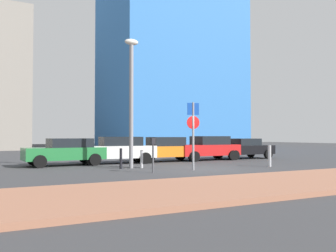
{
  "coord_description": "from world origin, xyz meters",
  "views": [
    {
      "loc": [
        -8.93,
        -14.22,
        1.56
      ],
      "look_at": [
        -0.05,
        3.36,
        2.14
      ],
      "focal_mm": 37.52,
      "sensor_mm": 36.0,
      "label": 1
    }
  ],
  "objects_px": {
    "parked_car_orange": "(166,149)",
    "parking_meter": "(153,150)",
    "parked_car_green": "(66,151)",
    "parked_car_white": "(117,149)",
    "traffic_bollard_far": "(142,159)",
    "street_lamp": "(131,91)",
    "traffic_bollard_mid": "(121,159)",
    "parked_car_red": "(208,148)",
    "parked_car_black": "(243,148)",
    "parking_sign_post": "(193,127)",
    "traffic_bollard_near": "(270,156)"
  },
  "relations": [
    {
      "from": "traffic_bollard_near",
      "to": "traffic_bollard_mid",
      "type": "xyz_separation_m",
      "value": [
        -7.2,
        2.32,
        -0.06
      ]
    },
    {
      "from": "parked_car_orange",
      "to": "parked_car_red",
      "type": "height_order",
      "value": "parked_car_red"
    },
    {
      "from": "parked_car_red",
      "to": "traffic_bollard_near",
      "type": "xyz_separation_m",
      "value": [
        0.08,
        -5.64,
        -0.26
      ]
    },
    {
      "from": "traffic_bollard_far",
      "to": "parking_sign_post",
      "type": "bearing_deg",
      "value": -51.22
    },
    {
      "from": "parked_car_white",
      "to": "traffic_bollard_near",
      "type": "relative_size",
      "value": 4.12
    },
    {
      "from": "parked_car_red",
      "to": "traffic_bollard_near",
      "type": "bearing_deg",
      "value": -89.15
    },
    {
      "from": "parking_meter",
      "to": "traffic_bollard_near",
      "type": "bearing_deg",
      "value": 0.15
    },
    {
      "from": "traffic_bollard_mid",
      "to": "traffic_bollard_far",
      "type": "xyz_separation_m",
      "value": [
        1.06,
        -0.05,
        -0.05
      ]
    },
    {
      "from": "parked_car_black",
      "to": "traffic_bollard_near",
      "type": "bearing_deg",
      "value": -117.44
    },
    {
      "from": "parked_car_green",
      "to": "parked_car_red",
      "type": "relative_size",
      "value": 0.98
    },
    {
      "from": "parking_sign_post",
      "to": "parked_car_green",
      "type": "bearing_deg",
      "value": 131.93
    },
    {
      "from": "parked_car_orange",
      "to": "street_lamp",
      "type": "xyz_separation_m",
      "value": [
        -3.52,
        -3.31,
        3.01
      ]
    },
    {
      "from": "parked_car_orange",
      "to": "street_lamp",
      "type": "distance_m",
      "value": 5.69
    },
    {
      "from": "parked_car_white",
      "to": "traffic_bollard_far",
      "type": "height_order",
      "value": "parked_car_white"
    },
    {
      "from": "parked_car_orange",
      "to": "street_lamp",
      "type": "height_order",
      "value": "street_lamp"
    },
    {
      "from": "parking_meter",
      "to": "parking_sign_post",
      "type": "bearing_deg",
      "value": 4.98
    },
    {
      "from": "traffic_bollard_far",
      "to": "street_lamp",
      "type": "bearing_deg",
      "value": 164.57
    },
    {
      "from": "traffic_bollard_near",
      "to": "traffic_bollard_far",
      "type": "distance_m",
      "value": 6.55
    },
    {
      "from": "parking_sign_post",
      "to": "traffic_bollard_near",
      "type": "xyz_separation_m",
      "value": [
        4.45,
        -0.17,
        -1.42
      ]
    },
    {
      "from": "parked_car_orange",
      "to": "traffic_bollard_near",
      "type": "height_order",
      "value": "parked_car_orange"
    },
    {
      "from": "parked_car_black",
      "to": "traffic_bollard_far",
      "type": "height_order",
      "value": "parked_car_black"
    },
    {
      "from": "parked_car_red",
      "to": "traffic_bollard_near",
      "type": "height_order",
      "value": "parked_car_red"
    },
    {
      "from": "parked_car_green",
      "to": "traffic_bollard_mid",
      "type": "distance_m",
      "value": 3.73
    },
    {
      "from": "parked_car_green",
      "to": "parked_car_orange",
      "type": "xyz_separation_m",
      "value": [
        6.08,
        0.26,
        0.01
      ]
    },
    {
      "from": "parked_car_white",
      "to": "parking_sign_post",
      "type": "relative_size",
      "value": 1.45
    },
    {
      "from": "street_lamp",
      "to": "traffic_bollard_mid",
      "type": "height_order",
      "value": "street_lamp"
    },
    {
      "from": "parked_car_red",
      "to": "traffic_bollard_far",
      "type": "distance_m",
      "value": 6.94
    },
    {
      "from": "parking_meter",
      "to": "traffic_bollard_far",
      "type": "relative_size",
      "value": 1.7
    },
    {
      "from": "parked_car_green",
      "to": "street_lamp",
      "type": "bearing_deg",
      "value": -49.97
    },
    {
      "from": "parking_meter",
      "to": "traffic_bollard_far",
      "type": "xyz_separation_m",
      "value": [
        0.42,
        2.29,
        -0.52
      ]
    },
    {
      "from": "parked_car_red",
      "to": "parking_meter",
      "type": "xyz_separation_m",
      "value": [
        -6.48,
        -5.66,
        0.15
      ]
    },
    {
      "from": "parked_car_green",
      "to": "parking_meter",
      "type": "distance_m",
      "value": 6.08
    },
    {
      "from": "parked_car_green",
      "to": "parked_car_white",
      "type": "xyz_separation_m",
      "value": [
        2.9,
        0.14,
        0.03
      ]
    },
    {
      "from": "parked_car_red",
      "to": "street_lamp",
      "type": "relative_size",
      "value": 0.68
    },
    {
      "from": "parked_car_black",
      "to": "parking_sign_post",
      "type": "bearing_deg",
      "value": -142.87
    },
    {
      "from": "parking_sign_post",
      "to": "traffic_bollard_far",
      "type": "height_order",
      "value": "parking_sign_post"
    },
    {
      "from": "parked_car_white",
      "to": "parked_car_orange",
      "type": "xyz_separation_m",
      "value": [
        3.18,
        0.13,
        -0.02
      ]
    },
    {
      "from": "traffic_bollard_far",
      "to": "parked_car_orange",
      "type": "bearing_deg",
      "value": 48.8
    },
    {
      "from": "traffic_bollard_near",
      "to": "traffic_bollard_mid",
      "type": "height_order",
      "value": "traffic_bollard_near"
    },
    {
      "from": "parked_car_orange",
      "to": "parking_meter",
      "type": "xyz_separation_m",
      "value": [
        -3.44,
        -5.74,
        0.19
      ]
    },
    {
      "from": "parked_car_green",
      "to": "parking_meter",
      "type": "relative_size",
      "value": 2.85
    },
    {
      "from": "parked_car_white",
      "to": "traffic_bollard_near",
      "type": "bearing_deg",
      "value": -41.61
    },
    {
      "from": "parked_car_orange",
      "to": "traffic_bollard_mid",
      "type": "xyz_separation_m",
      "value": [
        -4.08,
        -3.4,
        -0.29
      ]
    },
    {
      "from": "parked_car_red",
      "to": "parked_car_orange",
      "type": "bearing_deg",
      "value": 178.52
    },
    {
      "from": "street_lamp",
      "to": "traffic_bollard_near",
      "type": "xyz_separation_m",
      "value": [
        6.64,
        -2.41,
        -3.24
      ]
    },
    {
      "from": "parked_car_green",
      "to": "parked_car_orange",
      "type": "height_order",
      "value": "parked_car_orange"
    },
    {
      "from": "parked_car_red",
      "to": "traffic_bollard_mid",
      "type": "xyz_separation_m",
      "value": [
        -7.11,
        -3.32,
        -0.32
      ]
    },
    {
      "from": "parked_car_red",
      "to": "parked_car_black",
      "type": "bearing_deg",
      "value": 3.46
    },
    {
      "from": "traffic_bollard_near",
      "to": "parked_car_orange",
      "type": "bearing_deg",
      "value": 118.62
    },
    {
      "from": "parking_sign_post",
      "to": "traffic_bollard_near",
      "type": "distance_m",
      "value": 4.68
    }
  ]
}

